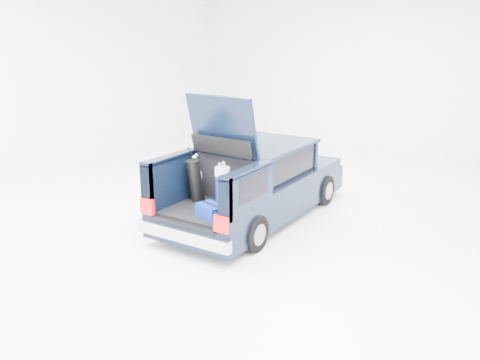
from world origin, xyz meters
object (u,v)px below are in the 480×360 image
Objects in this scene: red_suitcase at (246,194)px; black_golf_bag at (195,181)px; blue_duffel at (211,211)px; blue_golf_bag at (223,188)px; car at (257,183)px.

black_golf_bag reaches higher than red_suitcase.
red_suitcase reaches higher than blue_duffel.
red_suitcase is at bearing 45.70° from blue_golf_bag.
black_golf_bag is 1.60× the size of blue_duffel.
black_golf_bag is (-0.94, -0.16, 0.12)m from red_suitcase.
blue_duffel is (0.05, -0.40, -0.27)m from blue_golf_bag.
red_suitcase is 0.96m from black_golf_bag.
red_suitcase is 0.64× the size of black_golf_bag.
car reaches higher than blue_duffel.
red_suitcase is at bearing 29.49° from black_golf_bag.
black_golf_bag is at bearing -108.00° from car.
blue_golf_bag is (0.65, -0.11, -0.00)m from black_golf_bag.
blue_duffel is (-0.25, -0.67, -0.15)m from red_suitcase.
black_golf_bag is (-0.44, -1.35, 0.31)m from car.
car is 1.51m from blue_golf_bag.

